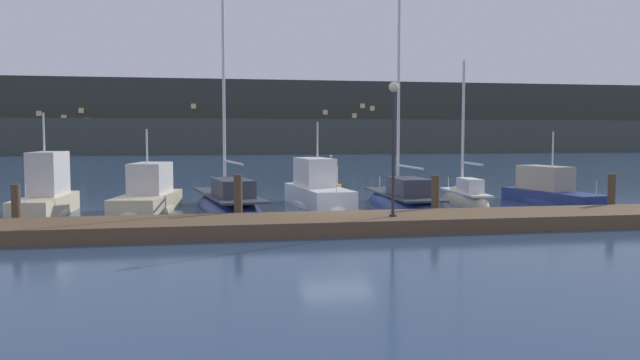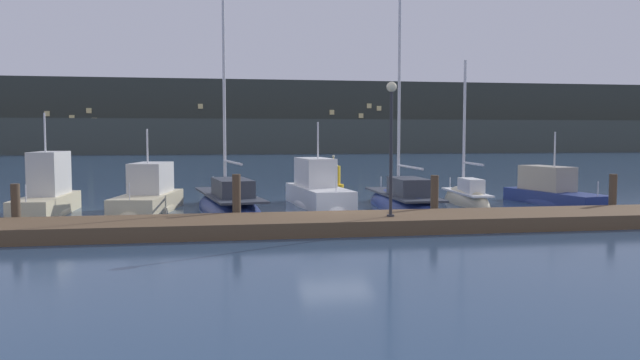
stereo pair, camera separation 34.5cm
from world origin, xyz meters
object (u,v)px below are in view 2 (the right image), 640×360
at_px(motorboat_berth_1, 47,202).
at_px(sailboat_berth_6, 466,202).
at_px(sailboat_berth_3, 229,207).
at_px(motorboat_berth_2, 148,204).
at_px(motorboat_berth_7, 554,198).
at_px(motorboat_berth_4, 318,198).
at_px(sailboat_berth_5, 403,205).
at_px(channel_buoy, 334,175).
at_px(dock_lamppost, 391,127).

bearing_deg(motorboat_berth_1, sailboat_berth_6, 2.43).
relative_size(sailboat_berth_3, sailboat_berth_6, 1.79).
bearing_deg(sailboat_berth_6, motorboat_berth_1, -177.57).
distance_m(motorboat_berth_2, motorboat_berth_7, 17.15).
height_order(motorboat_berth_4, sailboat_berth_6, sailboat_berth_6).
distance_m(motorboat_berth_4, sailboat_berth_5, 3.56).
relative_size(motorboat_berth_2, channel_buoy, 3.01).
bearing_deg(sailboat_berth_5, motorboat_berth_1, 179.34).
xyz_separation_m(motorboat_berth_1, dock_lamppost, (11.69, -6.02, 2.78)).
height_order(motorboat_berth_1, sailboat_berth_6, sailboat_berth_6).
xyz_separation_m(sailboat_berth_3, motorboat_berth_4, (3.77, 0.92, 0.19)).
bearing_deg(motorboat_berth_4, dock_lamppost, -80.87).
relative_size(motorboat_berth_1, sailboat_berth_5, 0.44).
bearing_deg(sailboat_berth_6, channel_buoy, 112.91).
distance_m(sailboat_berth_3, motorboat_berth_7, 14.03).
distance_m(motorboat_berth_1, sailboat_berth_3, 6.79).
xyz_separation_m(motorboat_berth_2, dock_lamppost, (8.02, -6.38, 2.95)).
relative_size(motorboat_berth_1, motorboat_berth_7, 0.88).
distance_m(motorboat_berth_1, sailboat_berth_6, 17.05).
xyz_separation_m(motorboat_berth_2, sailboat_berth_3, (3.12, -0.22, -0.14)).
relative_size(motorboat_berth_4, channel_buoy, 3.24).
bearing_deg(motorboat_berth_7, motorboat_berth_1, -179.61).
height_order(motorboat_berth_2, motorboat_berth_7, motorboat_berth_2).
height_order(motorboat_berth_2, dock_lamppost, dock_lamppost).
bearing_deg(sailboat_berth_5, sailboat_berth_3, 177.61).
bearing_deg(motorboat_berth_7, sailboat_berth_5, -177.49).
relative_size(sailboat_berth_6, motorboat_berth_7, 1.18).
bearing_deg(sailboat_berth_5, motorboat_berth_2, 177.11).
distance_m(motorboat_berth_4, sailboat_berth_6, 6.50).
bearing_deg(dock_lamppost, channel_buoy, 85.49).
distance_m(motorboat_berth_1, motorboat_berth_4, 10.60).
bearing_deg(dock_lamppost, sailboat_berth_5, 69.41).
bearing_deg(motorboat_berth_1, sailboat_berth_3, 1.16).
distance_m(motorboat_berth_4, motorboat_berth_7, 10.30).
relative_size(motorboat_berth_2, sailboat_berth_3, 0.44).
xyz_separation_m(sailboat_berth_6, channel_buoy, (-4.06, 9.60, 0.57)).
bearing_deg(motorboat_berth_1, dock_lamppost, -27.27).
distance_m(motorboat_berth_2, sailboat_berth_6, 13.38).
distance_m(sailboat_berth_5, dock_lamppost, 6.99).
bearing_deg(motorboat_berth_2, sailboat_berth_3, -4.04).
height_order(motorboat_berth_2, channel_buoy, motorboat_berth_2).
height_order(motorboat_berth_1, motorboat_berth_4, motorboat_berth_1).
relative_size(sailboat_berth_6, channel_buoy, 3.79).
xyz_separation_m(motorboat_berth_1, sailboat_berth_3, (6.78, 0.14, -0.31)).
xyz_separation_m(motorboat_berth_2, motorboat_berth_4, (6.89, 0.70, 0.05)).
bearing_deg(motorboat_berth_2, channel_buoy, 46.93).
distance_m(motorboat_berth_4, dock_lamppost, 7.73).
xyz_separation_m(motorboat_berth_4, sailboat_berth_5, (3.34, -1.21, -0.21)).
relative_size(motorboat_berth_4, sailboat_berth_5, 0.50).
xyz_separation_m(motorboat_berth_4, motorboat_berth_7, (10.26, -0.91, -0.10)).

